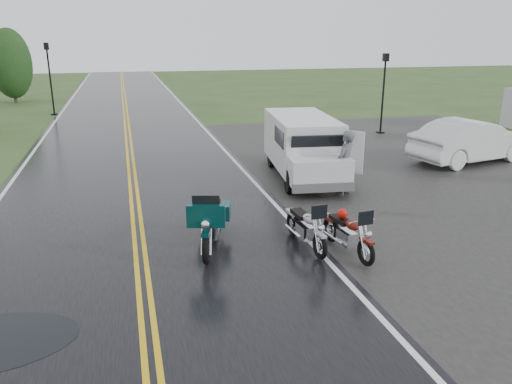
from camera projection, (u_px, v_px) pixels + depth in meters
ground at (143, 282)px, 9.68m from camera, size 120.00×120.00×0.00m
road at (131, 161)px, 18.90m from camera, size 8.00×100.00×0.04m
parking_pad at (466, 176)px, 16.98m from camera, size 14.00×24.00×0.03m
motorcycle_red at (367, 242)px, 10.10m from camera, size 0.94×2.00×1.14m
motorcycle_teal at (206, 234)px, 10.13m from camera, size 1.51×2.60×1.45m
motorcycle_silver at (320, 236)px, 10.40m from camera, size 0.85×2.00×1.15m
van_white at (291, 161)px, 14.75m from camera, size 2.58×5.45×2.06m
person_at_van at (345, 164)px, 14.61m from camera, size 0.84×0.81×1.93m
sedan_white at (471, 141)px, 18.57m from camera, size 5.09×2.63×1.60m
lamp_post_far_left at (50, 79)px, 29.36m from camera, size 0.36×0.36×4.23m
lamp_post_far_right at (383, 94)px, 23.76m from camera, size 0.33×0.33×3.82m
tree_left_far at (12, 71)px, 34.77m from camera, size 2.84×2.84×4.36m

